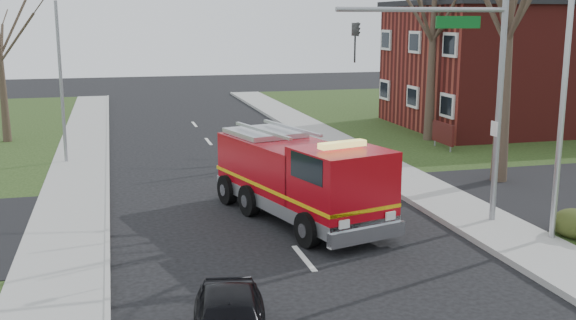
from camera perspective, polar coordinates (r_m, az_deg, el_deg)
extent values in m
plane|color=black|center=(18.08, 1.37, -8.34)|extent=(120.00, 120.00, 0.00)
cube|color=#9D9D97|center=(20.56, 18.31, -6.22)|extent=(2.40, 80.00, 0.15)
cube|color=#9D9D97|center=(17.49, -18.83, -9.45)|extent=(2.40, 80.00, 0.15)
cube|color=maroon|center=(41.79, 20.10, 7.38)|extent=(15.00, 10.00, 7.00)
cube|color=black|center=(41.71, 20.46, 12.31)|extent=(15.40, 10.40, 0.30)
cube|color=silver|center=(38.16, 10.53, 5.27)|extent=(0.12, 1.40, 1.20)
cube|color=#41110F|center=(33.01, 12.99, 2.24)|extent=(0.12, 2.00, 1.00)
cylinder|color=gray|center=(32.39, 13.61, 1.22)|extent=(0.08, 0.08, 0.90)
cylinder|color=gray|center=(33.78, 12.33, 1.71)|extent=(0.08, 0.08, 0.90)
cone|color=#392F22|center=(26.45, 18.15, 10.75)|extent=(0.64, 0.64, 12.00)
cone|color=#392F22|center=(35.04, 12.15, 9.97)|extent=(0.56, 0.56, 10.50)
cone|color=#392F22|center=(36.73, -23.19, 8.19)|extent=(0.44, 0.44, 9.00)
cylinder|color=gray|center=(21.23, 17.39, 3.62)|extent=(0.18, 0.18, 6.80)
cylinder|color=gray|center=(19.78, 11.40, 12.38)|extent=(5.20, 0.14, 0.14)
cube|color=#0C591E|center=(20.28, 14.21, 11.24)|extent=(1.40, 0.06, 0.35)
imported|color=black|center=(18.99, 5.81, 11.52)|extent=(0.22, 0.18, 1.10)
cylinder|color=#B7BABF|center=(19.90, 22.30, 5.08)|extent=(0.16, 0.16, 8.40)
cylinder|color=gray|center=(30.50, -18.65, 6.08)|extent=(0.14, 0.14, 7.00)
cube|color=#A00711|center=(22.10, -0.58, -0.75)|extent=(3.57, 5.22, 1.92)
cube|color=#A00711|center=(19.21, 4.57, -2.30)|extent=(2.93, 2.93, 2.20)
cube|color=#B7BABF|center=(21.37, 0.88, -3.34)|extent=(4.23, 7.52, 0.41)
cube|color=#E5B20C|center=(21.25, 0.89, -2.03)|extent=(4.24, 7.52, 0.11)
cube|color=black|center=(18.26, 6.40, -0.88)|extent=(2.03, 0.65, 0.78)
cube|color=#E5D866|center=(18.95, 4.63, 1.32)|extent=(1.50, 0.70, 0.16)
cylinder|color=black|center=(18.80, 1.68, -5.93)|extent=(0.58, 1.06, 1.01)
cylinder|color=black|center=(20.10, 7.46, -4.84)|extent=(0.58, 1.06, 1.01)
cylinder|color=black|center=(23.21, -5.15, -2.51)|extent=(0.58, 1.06, 1.01)
cylinder|color=black|center=(24.28, -0.07, -1.82)|extent=(0.58, 1.06, 1.01)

